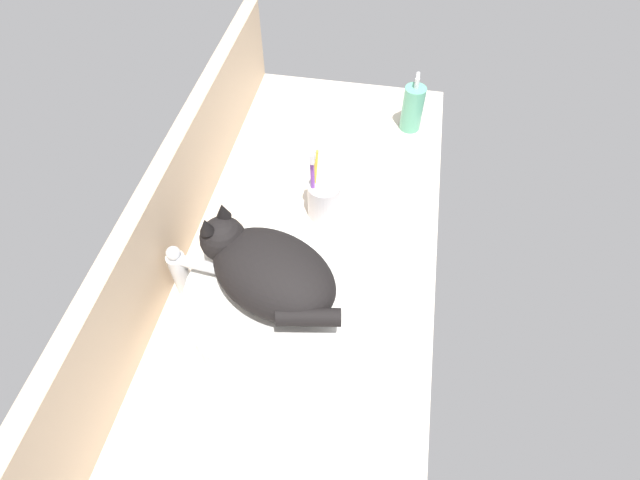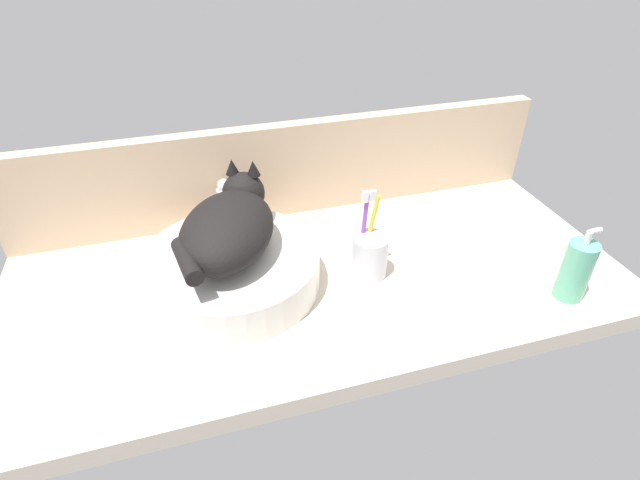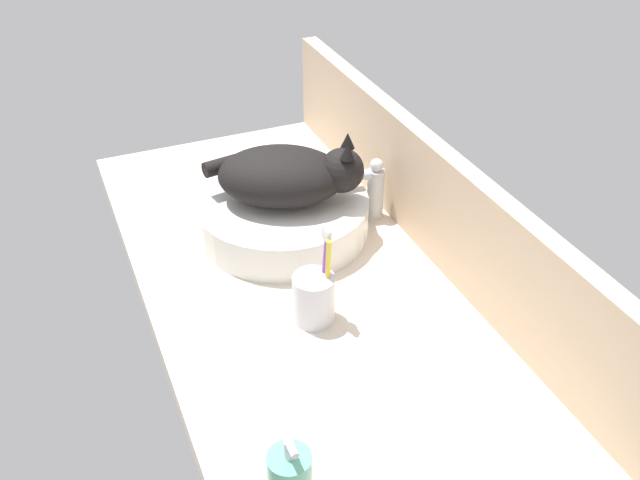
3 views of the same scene
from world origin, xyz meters
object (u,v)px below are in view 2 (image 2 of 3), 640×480
object	(u,v)px
faucet	(226,206)
toothbrush_cup	(369,254)
soap_dispenser	(576,270)
cat	(229,226)
sink_basin	(232,270)

from	to	relation	value
faucet	toothbrush_cup	distance (cm)	34.82
toothbrush_cup	soap_dispenser	bearing A→B (deg)	-26.86
soap_dispenser	toothbrush_cup	xyz separation A→B (cm)	(-35.21, 17.83, -1.48)
faucet	toothbrush_cup	size ratio (longest dim) A/B	0.73
cat	toothbrush_cup	xyz separation A→B (cm)	(27.04, -5.64, -8.52)
soap_dispenser	toothbrush_cup	distance (cm)	39.49
soap_dispenser	faucet	bearing A→B (deg)	146.04
cat	faucet	xyz separation A→B (cm)	(1.25, 17.62, -6.10)
cat	toothbrush_cup	bearing A→B (deg)	-11.77
faucet	sink_basin	bearing A→B (deg)	-95.30
faucet	soap_dispenser	xyz separation A→B (cm)	(61.00, -41.09, -0.94)
sink_basin	soap_dispenser	world-z (taller)	soap_dispenser
sink_basin	cat	world-z (taller)	cat
faucet	soap_dispenser	bearing A→B (deg)	-33.96
toothbrush_cup	faucet	bearing A→B (deg)	137.96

